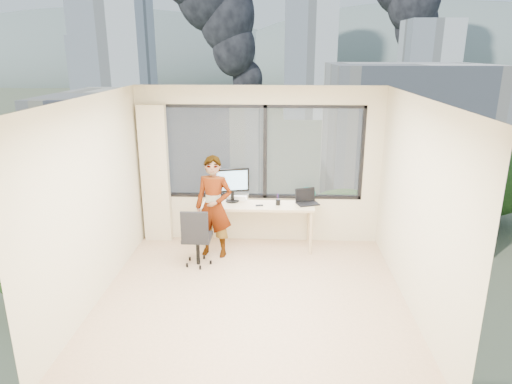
# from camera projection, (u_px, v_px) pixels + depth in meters

# --- Properties ---
(floor) EXTENTS (4.00, 4.00, 0.01)m
(floor) POSITION_uv_depth(u_px,v_px,m) (252.00, 297.00, 6.01)
(floor) COLOR #D3AC89
(floor) RESTS_ON ground
(ceiling) EXTENTS (4.00, 4.00, 0.01)m
(ceiling) POSITION_uv_depth(u_px,v_px,m) (252.00, 98.00, 5.24)
(ceiling) COLOR white
(ceiling) RESTS_ON ground
(wall_front) EXTENTS (4.00, 0.01, 2.60)m
(wall_front) POSITION_uv_depth(u_px,v_px,m) (237.00, 283.00, 3.72)
(wall_front) COLOR beige
(wall_front) RESTS_ON ground
(wall_left) EXTENTS (0.01, 4.00, 2.60)m
(wall_left) POSITION_uv_depth(u_px,v_px,m) (93.00, 202.00, 5.72)
(wall_left) COLOR beige
(wall_left) RESTS_ON ground
(wall_right) EXTENTS (0.01, 4.00, 2.60)m
(wall_right) POSITION_uv_depth(u_px,v_px,m) (416.00, 207.00, 5.53)
(wall_right) COLOR beige
(wall_right) RESTS_ON ground
(window_wall) EXTENTS (3.30, 0.16, 1.55)m
(window_wall) POSITION_uv_depth(u_px,v_px,m) (262.00, 152.00, 7.46)
(window_wall) COLOR black
(window_wall) RESTS_ON ground
(curtain) EXTENTS (0.45, 0.14, 2.30)m
(curtain) POSITION_uv_depth(u_px,v_px,m) (155.00, 175.00, 7.55)
(curtain) COLOR beige
(curtain) RESTS_ON floor
(desk) EXTENTS (1.80, 0.60, 0.75)m
(desk) POSITION_uv_depth(u_px,v_px,m) (258.00, 225.00, 7.48)
(desk) COLOR tan
(desk) RESTS_ON floor
(chair) EXTENTS (0.47, 0.47, 0.93)m
(chair) POSITION_uv_depth(u_px,v_px,m) (197.00, 236.00, 6.82)
(chair) COLOR black
(chair) RESTS_ON floor
(person) EXTENTS (0.64, 0.48, 1.60)m
(person) POSITION_uv_depth(u_px,v_px,m) (214.00, 207.00, 7.06)
(person) COLOR #2D2D33
(person) RESTS_ON floor
(monitor) EXTENTS (0.57, 0.26, 0.56)m
(monitor) POSITION_uv_depth(u_px,v_px,m) (232.00, 185.00, 7.40)
(monitor) COLOR black
(monitor) RESTS_ON desk
(game_console) EXTENTS (0.36, 0.32, 0.08)m
(game_console) POSITION_uv_depth(u_px,v_px,m) (238.00, 196.00, 7.61)
(game_console) COLOR white
(game_console) RESTS_ON desk
(laptop) EXTENTS (0.44, 0.45, 0.22)m
(laptop) POSITION_uv_depth(u_px,v_px,m) (308.00, 198.00, 7.31)
(laptop) COLOR black
(laptop) RESTS_ON desk
(cellphone) EXTENTS (0.13, 0.08, 0.01)m
(cellphone) POSITION_uv_depth(u_px,v_px,m) (259.00, 205.00, 7.27)
(cellphone) COLOR black
(cellphone) RESTS_ON desk
(pen_cup) EXTENTS (0.09, 0.09, 0.09)m
(pen_cup) POSITION_uv_depth(u_px,v_px,m) (278.00, 202.00, 7.29)
(pen_cup) COLOR black
(pen_cup) RESTS_ON desk
(handbag) EXTENTS (0.32, 0.22, 0.22)m
(handbag) POSITION_uv_depth(u_px,v_px,m) (307.00, 194.00, 7.52)
(handbag) COLOR #0C4A3B
(handbag) RESTS_ON desk
(exterior_ground) EXTENTS (400.00, 400.00, 0.04)m
(exterior_ground) POSITION_uv_depth(u_px,v_px,m) (278.00, 116.00, 124.62)
(exterior_ground) COLOR #515B3D
(exterior_ground) RESTS_ON ground
(near_bldg_a) EXTENTS (16.00, 12.00, 14.00)m
(near_bldg_a) POSITION_uv_depth(u_px,v_px,m) (164.00, 181.00, 37.14)
(near_bldg_a) COLOR beige
(near_bldg_a) RESTS_ON exterior_ground
(near_bldg_b) EXTENTS (14.00, 13.00, 16.00)m
(near_bldg_b) POSITION_uv_depth(u_px,v_px,m) (401.00, 151.00, 43.45)
(near_bldg_b) COLOR silver
(near_bldg_b) RESTS_ON exterior_ground
(far_tower_a) EXTENTS (14.00, 14.00, 28.00)m
(far_tower_a) POSITION_uv_depth(u_px,v_px,m) (116.00, 66.00, 98.32)
(far_tower_a) COLOR silver
(far_tower_a) RESTS_ON exterior_ground
(far_tower_b) EXTENTS (13.00, 13.00, 30.00)m
(far_tower_b) POSITION_uv_depth(u_px,v_px,m) (309.00, 59.00, 119.78)
(far_tower_b) COLOR silver
(far_tower_b) RESTS_ON exterior_ground
(far_tower_c) EXTENTS (15.00, 15.00, 26.00)m
(far_tower_c) POSITION_uv_depth(u_px,v_px,m) (428.00, 65.00, 137.66)
(far_tower_c) COLOR silver
(far_tower_c) RESTS_ON exterior_ground
(far_tower_d) EXTENTS (16.00, 14.00, 22.00)m
(far_tower_d) POSITION_uv_depth(u_px,v_px,m) (100.00, 70.00, 152.88)
(far_tower_d) COLOR silver
(far_tower_d) RESTS_ON exterior_ground
(hill_a) EXTENTS (288.00, 216.00, 90.00)m
(hill_a) POSITION_uv_depth(u_px,v_px,m) (109.00, 76.00, 321.19)
(hill_a) COLOR slate
(hill_a) RESTS_ON exterior_ground
(hill_b) EXTENTS (300.00, 220.00, 96.00)m
(hill_b) POSITION_uv_depth(u_px,v_px,m) (426.00, 77.00, 310.53)
(hill_b) COLOR slate
(hill_b) RESTS_ON exterior_ground
(tree_a) EXTENTS (7.00, 7.00, 8.00)m
(tree_a) POSITION_uv_depth(u_px,v_px,m) (35.00, 254.00, 30.73)
(tree_a) COLOR #244D19
(tree_a) RESTS_ON exterior_ground
(tree_b) EXTENTS (7.60, 7.60, 9.00)m
(tree_b) POSITION_uv_depth(u_px,v_px,m) (342.00, 284.00, 25.80)
(tree_b) COLOR #244D19
(tree_b) RESTS_ON exterior_ground
(tree_c) EXTENTS (8.40, 8.40, 10.00)m
(tree_c) POSITION_uv_depth(u_px,v_px,m) (494.00, 177.00, 45.77)
(tree_c) COLOR #244D19
(tree_c) RESTS_ON exterior_ground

